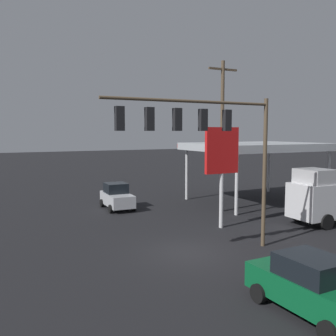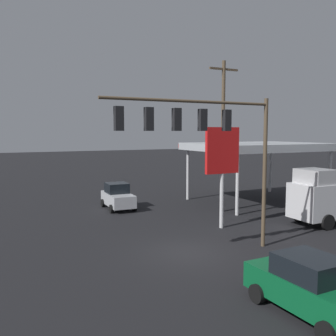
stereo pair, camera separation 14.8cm
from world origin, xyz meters
The scene contains 8 objects.
ground_plane centered at (0.00, 0.00, 0.00)m, with size 200.00×200.00×0.00m, color black.
traffic_signal_assembly centered at (-0.40, 0.92, 5.84)m, with size 8.69×0.43×7.54m.
utility_pole centered at (-7.00, -7.00, 5.77)m, with size 2.40×0.26×10.96m.
gas_station_canopy centered at (-11.91, -9.03, 4.61)m, with size 10.53×8.27×4.96m.
price_sign centered at (-4.23, -3.10, 4.46)m, with size 2.30×0.27×6.17m.
hatchback_crossing centered at (-0.44, -11.44, 0.95)m, with size 2.09×3.87×1.97m.
delivery_truck centered at (-11.68, -0.85, 1.69)m, with size 6.88×2.75×3.58m.
sedan_far centered at (-0.39, 7.31, 0.95)m, with size 2.09×4.42×1.93m.
Camera 1 is at (9.00, 15.50, 5.87)m, focal length 40.00 mm.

